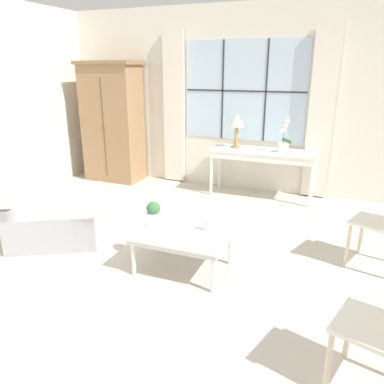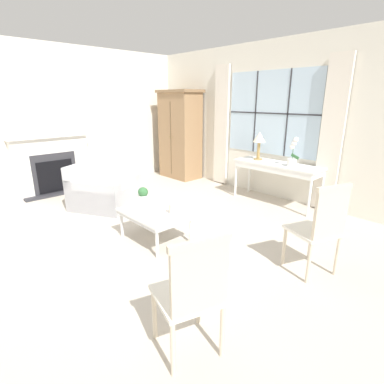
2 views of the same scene
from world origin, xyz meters
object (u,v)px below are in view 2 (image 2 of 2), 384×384
Objects in this scene: potted_orchid at (293,155)px; coffee_table at (155,215)px; pillar_candle at (172,209)px; potted_plant_small at (143,196)px; armoire at (180,135)px; console_table at (277,168)px; table_lamp at (259,139)px; accent_chair_wooden at (193,290)px; side_chair_wooden at (321,225)px; fireplace at (52,160)px; armchair_upholstered at (103,192)px.

coffee_table is (-0.55, -2.43, -0.55)m from potted_orchid.
potted_plant_small is at bearing -173.80° from pillar_candle.
coffee_table is (2.34, -2.47, -0.64)m from armoire.
console_table is 2.51m from coffee_table.
table_lamp is 3.61× the size of pillar_candle.
console_table is at bearing 113.20° from accent_chair_wooden.
armoire is 1.96× the size of side_chair_wooden.
fireplace is 4.26m from console_table.
pillar_candle is (-1.51, 1.05, -0.10)m from accent_chair_wooden.
armchair_upholstered is 3.57m from side_chair_wooden.
potted_orchid is 2.55m from coffee_table.
fireplace is 4.47m from potted_orchid.
accent_chair_wooden is (1.17, -3.36, -0.35)m from potted_orchid.
side_chair_wooden is (1.28, -1.67, -0.33)m from potted_orchid.
armoire is at bearing 140.00° from accent_chair_wooden.
side_chair_wooden is (4.89, 0.96, -0.08)m from fireplace.
side_chair_wooden is at bearing 17.78° from potted_plant_small.
table_lamp is at bearing 99.09° from pillar_candle.
coffee_table is at bearing -157.65° from side_chair_wooden.
potted_orchid is (0.72, -0.07, -0.19)m from table_lamp.
fireplace is at bearing -105.08° from armoire.
fireplace is at bearing -166.81° from armchair_upholstered.
table_lamp is 0.50× the size of side_chair_wooden.
armchair_upholstered is at bearing -133.93° from potted_orchid.
pillar_candle is at bearing -98.36° from potted_orchid.
fireplace reaches higher than console_table.
table_lamp is at bearing 43.03° from fireplace.
armchair_upholstered is at bearing 162.64° from accent_chair_wooden.
fireplace is 3.99× the size of potted_orchid.
potted_plant_small is 1.74× the size of pillar_candle.
armoire is 1.28× the size of console_table.
potted_orchid reaches higher than coffee_table.
accent_chair_wooden is at bearing -66.80° from console_table.
side_chair_wooden is (2.00, -1.74, -0.53)m from table_lamp.
armchair_upholstered is 3.56m from accent_chair_wooden.
fireplace is 13.84× the size of pillar_candle.
table_lamp is 1.04× the size of potted_orchid.
potted_orchid reaches higher than potted_plant_small.
pillar_candle is (2.55, -2.35, -0.54)m from armoire.
armchair_upholstered reaches higher than potted_plant_small.
armchair_upholstered is 1.24× the size of side_chair_wooden.
coffee_table is (3.06, 0.20, -0.30)m from fireplace.
console_table is at bearing 88.94° from pillar_candle.
accent_chair_wooden is at bearing -17.36° from armchair_upholstered.
accent_chair_wooden is (1.89, -3.43, -0.54)m from table_lamp.
side_chair_wooden is 1.14× the size of coffee_table.
potted_orchid is 0.48× the size of side_chair_wooden.
coffee_table is at bearing -150.82° from pillar_candle.
side_chair_wooden is 1.69m from accent_chair_wooden.
pillar_candle is at bearing -42.69° from armoire.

